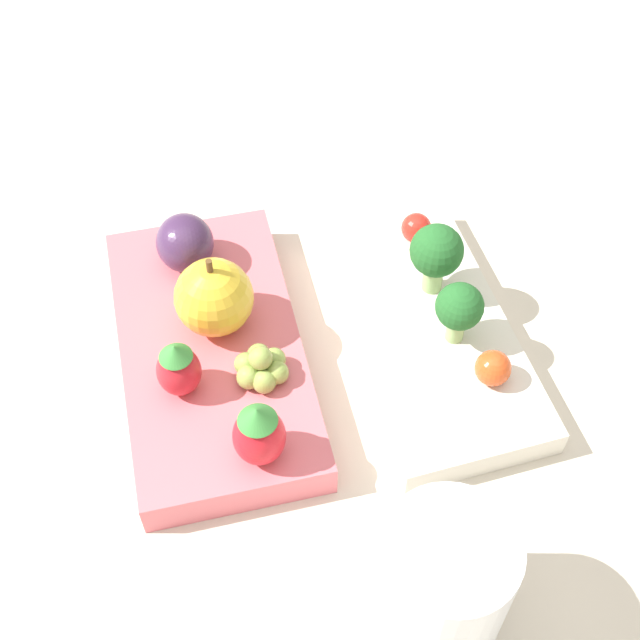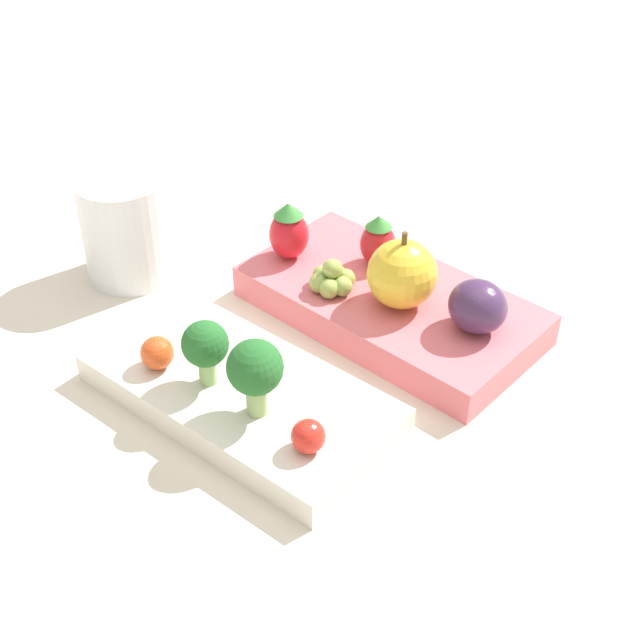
{
  "view_description": "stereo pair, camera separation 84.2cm",
  "coord_description": "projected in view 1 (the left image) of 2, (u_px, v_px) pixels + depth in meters",
  "views": [
    {
      "loc": [
        0.36,
        -0.08,
        0.5
      ],
      "look_at": [
        -0.01,
        -0.0,
        0.04
      ],
      "focal_mm": 50.0,
      "sensor_mm": 36.0,
      "label": 1
    },
    {
      "loc": [
        -0.36,
        0.36,
        0.42
      ],
      "look_at": [
        -0.01,
        -0.0,
        0.04
      ],
      "focal_mm": 50.0,
      "sensor_mm": 36.0,
      "label": 2
    }
  ],
  "objects": [
    {
      "name": "plum",
      "position": [
        185.0,
        243.0,
        0.62
      ],
      "size": [
        0.04,
        0.04,
        0.04
      ],
      "color": "#42284C",
      "rests_on": "bento_box_fruit"
    },
    {
      "name": "strawberry_1",
      "position": [
        259.0,
        433.0,
        0.52
      ],
      "size": [
        0.03,
        0.03,
        0.05
      ],
      "color": "red",
      "rests_on": "bento_box_fruit"
    },
    {
      "name": "bento_box_savoury",
      "position": [
        426.0,
        332.0,
        0.62
      ],
      "size": [
        0.23,
        0.12,
        0.02
      ],
      "color": "silver",
      "rests_on": "ground_plane"
    },
    {
      "name": "strawberry_0",
      "position": [
        178.0,
        368.0,
        0.56
      ],
      "size": [
        0.03,
        0.03,
        0.04
      ],
      "color": "red",
      "rests_on": "bento_box_fruit"
    },
    {
      "name": "grape_cluster",
      "position": [
        261.0,
        367.0,
        0.57
      ],
      "size": [
        0.04,
        0.03,
        0.03
      ],
      "color": "#8EA84C",
      "rests_on": "bento_box_fruit"
    },
    {
      "name": "ground_plane",
      "position": [
        326.0,
        358.0,
        0.62
      ],
      "size": [
        4.0,
        4.0,
        0.0
      ],
      "primitive_type": "plane",
      "color": "beige"
    },
    {
      "name": "cherry_tomato_1",
      "position": [
        416.0,
        228.0,
        0.65
      ],
      "size": [
        0.02,
        0.02,
        0.02
      ],
      "color": "red",
      "rests_on": "bento_box_savoury"
    },
    {
      "name": "drinking_cup",
      "position": [
        443.0,
        582.0,
        0.47
      ],
      "size": [
        0.07,
        0.07,
        0.09
      ],
      "color": "silver",
      "rests_on": "ground_plane"
    },
    {
      "name": "bento_box_fruit",
      "position": [
        212.0,
        353.0,
        0.6
      ],
      "size": [
        0.23,
        0.13,
        0.03
      ],
      "color": "#DB6670",
      "rests_on": "ground_plane"
    },
    {
      "name": "apple",
      "position": [
        214.0,
        297.0,
        0.58
      ],
      "size": [
        0.05,
        0.05,
        0.06
      ],
      "color": "gold",
      "rests_on": "bento_box_fruit"
    },
    {
      "name": "cherry_tomato_0",
      "position": [
        493.0,
        368.0,
        0.57
      ],
      "size": [
        0.02,
        0.02,
        0.02
      ],
      "color": "#DB4C1E",
      "rests_on": "bento_box_savoury"
    },
    {
      "name": "broccoli_floret_1",
      "position": [
        436.0,
        253.0,
        0.6
      ],
      "size": [
        0.04,
        0.04,
        0.06
      ],
      "color": "#93B770",
      "rests_on": "bento_box_savoury"
    },
    {
      "name": "broccoli_floret_0",
      "position": [
        459.0,
        308.0,
        0.58
      ],
      "size": [
        0.03,
        0.03,
        0.05
      ],
      "color": "#93B770",
      "rests_on": "bento_box_savoury"
    }
  ]
}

